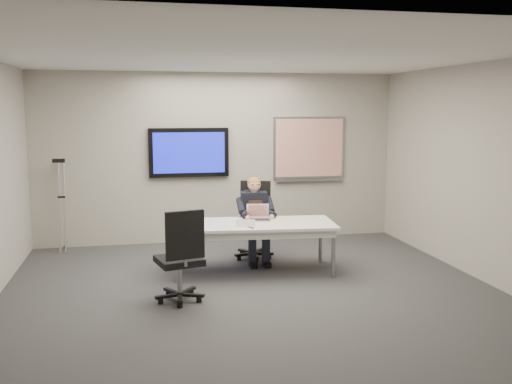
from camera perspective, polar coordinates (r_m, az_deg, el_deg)
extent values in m
cube|color=#333336|center=(6.87, -0.04, -10.41)|extent=(6.00, 6.00, 0.02)
cube|color=silver|center=(6.53, -0.04, 13.53)|extent=(6.00, 6.00, 0.02)
cube|color=#A9A398|center=(9.50, -3.73, 3.43)|extent=(6.00, 0.02, 2.80)
cube|color=#A9A398|center=(3.71, 9.45, -4.33)|extent=(6.00, 0.02, 2.80)
cube|color=#A9A398|center=(7.74, 22.27, 1.72)|extent=(0.02, 6.00, 2.80)
cube|color=white|center=(7.71, -0.35, -3.24)|extent=(2.28, 1.13, 0.04)
cube|color=silver|center=(7.73, -0.35, -3.77)|extent=(2.18, 1.03, 0.09)
cylinder|color=gray|center=(7.38, -8.05, -6.56)|extent=(0.06, 0.06, 0.64)
cylinder|color=gray|center=(7.59, 7.75, -6.13)|extent=(0.06, 0.06, 0.64)
cylinder|color=gray|center=(8.13, -7.88, -5.17)|extent=(0.06, 0.06, 0.64)
cylinder|color=gray|center=(8.32, 6.47, -4.83)|extent=(0.06, 0.06, 0.64)
cube|color=black|center=(9.38, -6.72, 3.94)|extent=(1.30, 0.08, 0.80)
cube|color=#0D1499|center=(9.34, -6.70, 3.92)|extent=(1.16, 0.01, 0.66)
cube|color=gray|center=(9.80, 5.32, 4.44)|extent=(1.25, 0.04, 1.05)
cube|color=white|center=(9.78, 5.36, 4.43)|extent=(1.18, 0.01, 0.98)
cube|color=gray|center=(9.82, 5.34, 1.22)|extent=(1.18, 0.05, 0.04)
cylinder|color=gray|center=(8.47, -0.27, -4.67)|extent=(0.06, 0.06, 0.39)
cube|color=black|center=(8.43, -0.27, -3.38)|extent=(0.63, 0.63, 0.08)
cube|color=black|center=(8.60, -0.05, -0.73)|extent=(0.45, 0.20, 0.56)
cylinder|color=gray|center=(6.69, -7.67, -8.37)|extent=(0.06, 0.06, 0.38)
cube|color=black|center=(6.64, -7.70, -6.81)|extent=(0.58, 0.58, 0.07)
cube|color=black|center=(6.35, -7.11, -4.30)|extent=(0.44, 0.16, 0.54)
cube|color=black|center=(8.35, -0.22, -1.76)|extent=(0.40, 0.25, 0.52)
cube|color=#392517|center=(8.23, -0.06, -1.71)|extent=(0.20, 0.04, 0.25)
sphere|color=#E7A48D|center=(8.27, -0.18, 0.72)|extent=(0.19, 0.19, 0.19)
ellipsoid|color=#926125|center=(8.27, -0.20, 0.92)|extent=(0.20, 0.20, 0.17)
cube|color=silver|center=(7.86, 0.37, -2.82)|extent=(0.34, 0.26, 0.02)
cube|color=black|center=(7.85, 0.39, -2.77)|extent=(0.28, 0.19, 0.00)
cube|color=silver|center=(7.97, 0.17, -1.88)|extent=(0.31, 0.13, 0.20)
cube|color=red|center=(7.97, 0.18, -1.87)|extent=(0.27, 0.10, 0.17)
cylinder|color=black|center=(7.38, -0.56, -3.57)|extent=(0.07, 0.14, 0.01)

